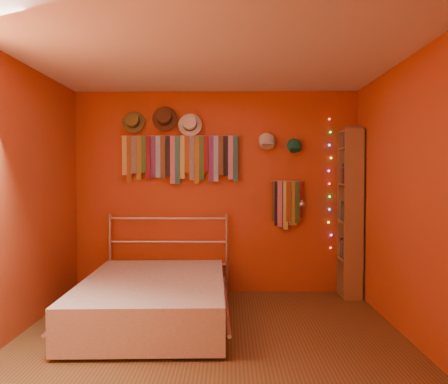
{
  "coord_description": "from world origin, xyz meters",
  "views": [
    {
      "loc": [
        0.17,
        -3.68,
        1.44
      ],
      "look_at": [
        0.11,
        0.9,
        1.28
      ],
      "focal_mm": 35.0,
      "sensor_mm": 36.0,
      "label": 1
    }
  ],
  "objects_px": {
    "tie_rack": "(180,156)",
    "bookshelf": "(354,212)",
    "reading_lamp": "(302,204)",
    "bed": "(154,298)"
  },
  "relations": [
    {
      "from": "tie_rack",
      "to": "bookshelf",
      "type": "bearing_deg",
      "value": -4.22
    },
    {
      "from": "reading_lamp",
      "to": "bed",
      "type": "relative_size",
      "value": 0.15
    },
    {
      "from": "tie_rack",
      "to": "bed",
      "type": "xyz_separation_m",
      "value": [
        -0.15,
        -1.06,
        -1.46
      ]
    },
    {
      "from": "tie_rack",
      "to": "bookshelf",
      "type": "height_order",
      "value": "bookshelf"
    },
    {
      "from": "bookshelf",
      "to": "bed",
      "type": "height_order",
      "value": "bookshelf"
    },
    {
      "from": "reading_lamp",
      "to": "bookshelf",
      "type": "distance_m",
      "value": 0.64
    },
    {
      "from": "bookshelf",
      "to": "bed",
      "type": "relative_size",
      "value": 0.97
    },
    {
      "from": "tie_rack",
      "to": "bed",
      "type": "relative_size",
      "value": 0.71
    },
    {
      "from": "reading_lamp",
      "to": "bookshelf",
      "type": "xyz_separation_m",
      "value": [
        0.63,
        0.01,
        -0.1
      ]
    },
    {
      "from": "tie_rack",
      "to": "reading_lamp",
      "type": "height_order",
      "value": "tie_rack"
    }
  ]
}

